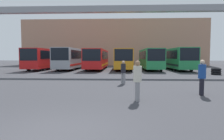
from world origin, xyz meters
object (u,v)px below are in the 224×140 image
tire_stack (216,71)px  bus_slot_2 (97,58)px  bus_slot_1 (71,58)px  pedestrian_near_left (202,76)px  bus_slot_4 (150,58)px  pedestrian_mid_left (123,72)px  pedestrian_far_center (137,80)px  bus_slot_3 (123,58)px  bus_slot_0 (44,58)px  bus_slot_5 (177,58)px

tire_stack → bus_slot_2: bearing=148.3°
bus_slot_1 → pedestrian_near_left: bearing=-59.5°
bus_slot_4 → tire_stack: size_ratio=10.26×
bus_slot_2 → pedestrian_mid_left: (3.91, -16.77, -0.86)m
pedestrian_near_left → pedestrian_far_center: bearing=-55.9°
bus_slot_4 → pedestrian_near_left: bus_slot_4 is taller
bus_slot_1 → pedestrian_far_center: bearing=-68.6°
pedestrian_mid_left → pedestrian_near_left: (3.95, -3.96, 0.07)m
bus_slot_2 → tire_stack: bearing=-31.7°
pedestrian_mid_left → tire_stack: pedestrian_mid_left is taller
pedestrian_near_left → bus_slot_3: bearing=-159.1°
bus_slot_2 → bus_slot_4: 8.12m
bus_slot_1 → bus_slot_2: size_ratio=0.92×
bus_slot_1 → bus_slot_4: 12.13m
bus_slot_0 → bus_slot_2: bearing=6.6°
bus_slot_2 → pedestrian_far_center: bearing=-78.6°
bus_slot_2 → bus_slot_5: size_ratio=1.05×
bus_slot_5 → tire_stack: bearing=-76.6°
bus_slot_4 → bus_slot_0: bearing=-179.4°
tire_stack → pedestrian_far_center: bearing=-125.5°
bus_slot_0 → pedestrian_mid_left: bus_slot_0 is taller
bus_slot_1 → pedestrian_near_left: bus_slot_1 is taller
bus_slot_2 → tire_stack: 16.66m
bus_slot_0 → bus_slot_1: size_ratio=0.92×
bus_slot_0 → pedestrian_far_center: size_ratio=5.81×
bus_slot_0 → bus_slot_1: bus_slot_1 is taller
bus_slot_3 → pedestrian_far_center: bus_slot_3 is taller
bus_slot_4 → pedestrian_near_left: (-0.21, -19.94, -0.81)m
bus_slot_0 → pedestrian_mid_left: 19.88m
bus_slot_5 → pedestrian_far_center: size_ratio=6.52×
pedestrian_mid_left → pedestrian_far_center: (0.58, -5.45, 0.06)m
pedestrian_near_left → pedestrian_far_center: (-3.38, -1.49, -0.01)m
tire_stack → bus_slot_5: bearing=103.4°
pedestrian_mid_left → bus_slot_0: bearing=-15.2°
bus_slot_5 → pedestrian_mid_left: (-8.21, -16.46, -0.93)m
bus_slot_0 → bus_slot_3: 12.14m
pedestrian_mid_left → bus_slot_4: bearing=-67.0°
pedestrian_far_center → pedestrian_near_left: bearing=-66.5°
bus_slot_5 → bus_slot_4: bearing=-173.3°
bus_slot_3 → bus_slot_4: bus_slot_4 is taller
bus_slot_1 → pedestrian_far_center: (8.53, -21.72, -0.89)m
bus_slot_4 → bus_slot_5: (4.04, 0.47, 0.06)m
pedestrian_near_left → tire_stack: size_ratio=1.73×
bus_slot_0 → pedestrian_mid_left: (12.00, -15.83, -0.90)m
bus_slot_0 → pedestrian_near_left: (15.95, -19.78, -0.84)m
bus_slot_0 → bus_slot_3: bearing=2.9°
pedestrian_mid_left → tire_stack: 13.01m
pedestrian_mid_left → pedestrian_near_left: bearing=172.6°
bus_slot_0 → bus_slot_1: 4.07m
bus_slot_3 → bus_slot_4: bearing=-6.4°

